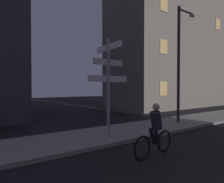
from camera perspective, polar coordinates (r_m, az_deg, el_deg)
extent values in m
cube|color=gray|center=(8.14, -3.81, -13.21)|extent=(40.00, 2.69, 0.14)
cylinder|color=gray|center=(7.35, -1.14, 1.05)|extent=(0.12, 0.12, 3.87)
cube|color=white|center=(7.52, -1.15, 13.24)|extent=(0.03, 1.75, 0.24)
cube|color=white|center=(7.42, -1.14, 8.84)|extent=(1.34, 0.03, 0.24)
cube|color=white|center=(7.36, -1.14, 3.88)|extent=(1.78, 0.03, 0.24)
cylinder|color=#2D2D30|center=(11.35, 19.49, 7.69)|extent=(0.16, 0.16, 6.50)
cylinder|color=#2D2D30|center=(12.58, 21.44, 21.57)|extent=(1.27, 0.10, 0.10)
ellipsoid|color=#F9E099|center=(13.04, 23.12, 20.34)|extent=(0.44, 0.28, 0.20)
torus|color=black|center=(5.71, 9.18, -16.54)|extent=(0.72, 0.15, 0.72)
torus|color=black|center=(6.56, 15.53, -14.21)|extent=(0.72, 0.15, 0.72)
cylinder|color=black|center=(6.06, 12.61, -13.05)|extent=(1.00, 0.16, 0.04)
cylinder|color=#26262D|center=(6.04, 13.20, -8.49)|extent=(0.49, 0.37, 0.61)
sphere|color=tan|center=(5.98, 13.22, -4.57)|extent=(0.22, 0.22, 0.22)
cylinder|color=black|center=(6.05, 13.60, -13.36)|extent=(0.35, 0.16, 0.55)
cylinder|color=black|center=(6.15, 12.19, -13.10)|extent=(0.35, 0.16, 0.55)
cube|color=slate|center=(23.10, 16.57, 17.65)|extent=(13.37, 6.37, 17.29)
cube|color=#F2C672|center=(16.68, 15.27, 0.86)|extent=(0.90, 0.06, 1.20)
cube|color=#F2C672|center=(17.03, 15.34, 12.96)|extent=(0.90, 0.06, 1.20)
cube|color=#F2C672|center=(18.10, 15.42, 24.10)|extent=(0.90, 0.06, 1.20)
cube|color=#F2C672|center=(25.16, 29.35, 17.35)|extent=(0.90, 0.06, 1.20)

